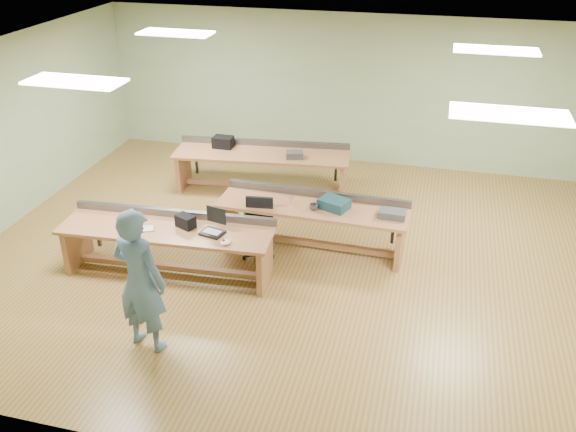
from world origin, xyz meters
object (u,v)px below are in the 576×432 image
object	(u,v)px
camera_bag	(186,221)
laptop_base	(212,233)
person	(140,281)
parts_bin_grey	(392,214)
task_chair	(258,236)
workbench_back	(262,162)
mug	(314,207)
drinks_can	(292,201)
parts_bin_teal	(334,204)
workbench_front	(168,238)
workbench_mid	(313,216)

from	to	relation	value
camera_bag	laptop_base	bearing A→B (deg)	11.04
person	parts_bin_grey	size ratio (longest dim) A/B	4.82
task_chair	laptop_base	bearing A→B (deg)	-125.25
camera_bag	workbench_back	bearing A→B (deg)	108.96
camera_bag	mug	xyz separation A→B (m)	(1.66, 0.97, -0.04)
laptop_base	task_chair	size ratio (longest dim) A/B	0.33
task_chair	mug	xyz separation A→B (m)	(0.79, 0.29, 0.46)
task_chair	person	bearing A→B (deg)	-113.83
person	parts_bin_grey	distance (m)	3.82
person	drinks_can	bearing A→B (deg)	-100.59
person	parts_bin_teal	size ratio (longest dim) A/B	4.41
workbench_back	parts_bin_teal	xyz separation A→B (m)	(1.71, -1.90, 0.26)
drinks_can	workbench_front	bearing A→B (deg)	-143.82
laptop_base	mug	distance (m)	1.62
laptop_base	camera_bag	size ratio (longest dim) A/B	1.14
workbench_mid	task_chair	distance (m)	0.90
workbench_mid	task_chair	size ratio (longest dim) A/B	3.20
workbench_front	task_chair	xyz separation A→B (m)	(1.13, 0.76, -0.22)
person	drinks_can	size ratio (longest dim) A/B	14.20
drinks_can	parts_bin_grey	bearing A→B (deg)	-1.29
person	task_chair	xyz separation A→B (m)	(0.72, 2.37, -0.61)
parts_bin_grey	parts_bin_teal	bearing A→B (deg)	175.30
mug	camera_bag	bearing A→B (deg)	-149.57
workbench_back	parts_bin_teal	distance (m)	2.57
mug	drinks_can	size ratio (longest dim) A/B	0.95
person	task_chair	world-z (taller)	person
task_chair	camera_bag	bearing A→B (deg)	-148.29
workbench_back	parts_bin_grey	size ratio (longest dim) A/B	8.42
camera_bag	parts_bin_teal	size ratio (longest dim) A/B	0.63
task_chair	drinks_can	distance (m)	0.75
camera_bag	drinks_can	size ratio (longest dim) A/B	2.03
person	drinks_can	xyz separation A→B (m)	(1.15, 2.75, -0.13)
person	mug	distance (m)	3.06
workbench_mid	parts_bin_teal	size ratio (longest dim) A/B	6.90
workbench_mid	camera_bag	world-z (taller)	camera_bag
parts_bin_teal	parts_bin_grey	bearing A→B (deg)	-4.70
workbench_back	drinks_can	xyz separation A→B (m)	(1.05, -1.94, 0.25)
workbench_back	laptop_base	distance (m)	3.12
workbench_front	laptop_base	size ratio (longest dim) A/B	10.15
parts_bin_teal	parts_bin_grey	size ratio (longest dim) A/B	1.09
parts_bin_teal	drinks_can	size ratio (longest dim) A/B	3.22
laptop_base	parts_bin_teal	xyz separation A→B (m)	(1.51, 1.20, 0.06)
workbench_front	person	xyz separation A→B (m)	(0.40, -1.61, 0.38)
parts_bin_teal	mug	world-z (taller)	parts_bin_teal
workbench_mid	drinks_can	xyz separation A→B (m)	(-0.32, -0.06, 0.26)
camera_bag	workbench_front	bearing A→B (deg)	-141.75
workbench_back	mug	size ratio (longest dim) A/B	25.97
parts_bin_teal	mug	distance (m)	0.32
person	parts_bin_grey	xyz separation A→B (m)	(2.69, 2.71, -0.14)
workbench_mid	drinks_can	bearing A→B (deg)	-167.81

